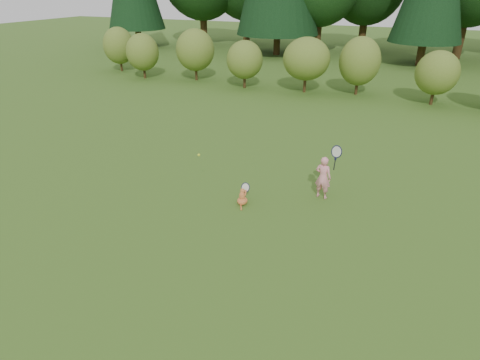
% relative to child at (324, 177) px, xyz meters
% --- Properties ---
extents(ground, '(100.00, 100.00, 0.00)m').
position_rel_child_xyz_m(ground, '(-1.98, -2.00, -0.59)').
color(ground, '#315919').
rests_on(ground, ground).
extents(shrub_row, '(28.00, 3.00, 2.80)m').
position_rel_child_xyz_m(shrub_row, '(-1.98, 11.00, 0.81)').
color(shrub_row, '#546920').
rests_on(shrub_row, ground).
extents(child, '(0.65, 0.39, 1.69)m').
position_rel_child_xyz_m(child, '(0.00, 0.00, 0.00)').
color(child, pink).
rests_on(child, ground).
extents(cat, '(0.31, 0.62, 0.58)m').
position_rel_child_xyz_m(cat, '(-1.75, -1.10, -0.37)').
color(cat, '#BC5B24').
rests_on(cat, ground).
extents(tennis_ball, '(0.07, 0.07, 0.07)m').
position_rel_child_xyz_m(tennis_ball, '(-3.05, -0.89, 0.44)').
color(tennis_ball, yellow).
rests_on(tennis_ball, ground).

